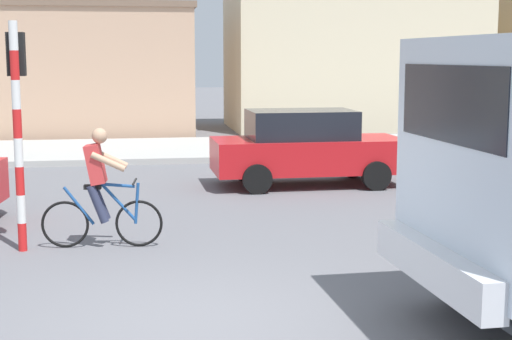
{
  "coord_description": "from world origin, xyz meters",
  "views": [
    {
      "loc": [
        -0.63,
        -7.63,
        2.72
      ],
      "look_at": [
        1.0,
        2.5,
        1.2
      ],
      "focal_mm": 53.96,
      "sensor_mm": 36.0,
      "label": 1
    }
  ],
  "objects": [
    {
      "name": "ground_plane",
      "position": [
        0.0,
        0.0,
        0.0
      ],
      "size": [
        120.0,
        120.0,
        0.0
      ],
      "primitive_type": "plane",
      "color": "slate"
    },
    {
      "name": "traffic_light_pole",
      "position": [
        -2.2,
        3.41,
        2.07
      ],
      "size": [
        0.24,
        0.43,
        3.2
      ],
      "color": "red",
      "rests_on": "ground"
    },
    {
      "name": "sidewalk_far",
      "position": [
        0.0,
        14.26,
        0.08
      ],
      "size": [
        80.0,
        5.0,
        0.16
      ],
      "primitive_type": "cube",
      "color": "#ADADA8",
      "rests_on": "ground"
    },
    {
      "name": "cyclist",
      "position": [
        -1.11,
        3.37,
        0.86
      ],
      "size": [
        1.73,
        0.51,
        1.72
      ],
      "color": "black",
      "rests_on": "ground"
    },
    {
      "name": "building_mid_block",
      "position": [
        -2.82,
        20.79,
        2.23
      ],
      "size": [
        8.57,
        7.52,
        4.46
      ],
      "color": "tan",
      "rests_on": "ground"
    },
    {
      "name": "building_corner_right",
      "position": [
        7.66,
        20.95,
        2.75
      ],
      "size": [
        9.42,
        5.2,
        5.49
      ],
      "color": "beige",
      "rests_on": "ground"
    },
    {
      "name": "car_far_side",
      "position": [
        2.98,
        8.14,
        0.82
      ],
      "size": [
        4.02,
        1.92,
        1.6
      ],
      "color": "red",
      "rests_on": "ground"
    }
  ]
}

